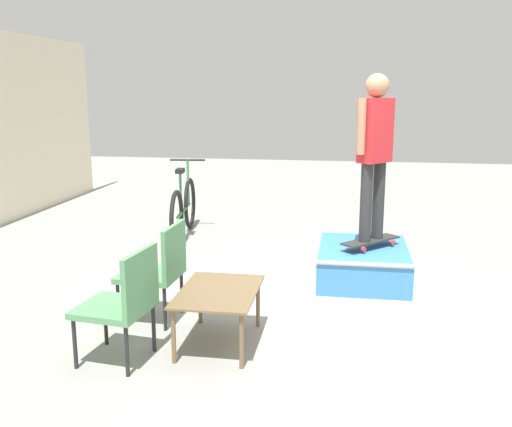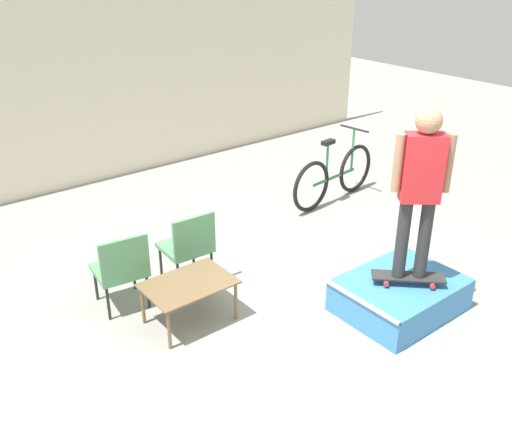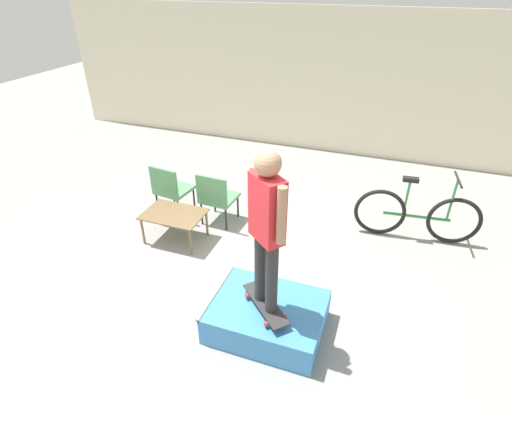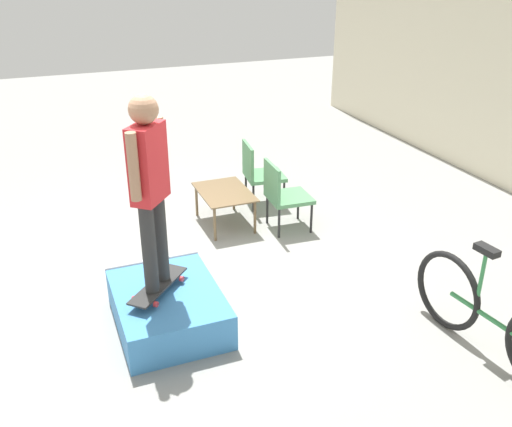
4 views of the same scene
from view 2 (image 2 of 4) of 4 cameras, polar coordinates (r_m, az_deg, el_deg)
ground_plane at (r=6.17m, az=4.46°, el=-10.54°), size 24.00×24.00×0.00m
house_wall_back at (r=9.59m, az=-16.47°, el=11.60°), size 12.00×0.06×3.00m
skate_ramp_box at (r=6.40m, az=14.16°, el=-7.89°), size 1.29×0.97×0.39m
skateboard_on_ramp at (r=6.23m, az=14.97°, el=-6.12°), size 0.69×0.67×0.07m
person_skater at (r=5.76m, az=16.16°, el=3.11°), size 0.46×0.40×1.80m
coffee_table at (r=5.94m, az=-6.75°, el=-7.32°), size 0.90×0.63×0.47m
patio_chair_left at (r=6.23m, az=-13.30°, el=-5.23°), size 0.58×0.58×0.91m
patio_chair_right at (r=6.56m, az=-6.76°, el=-3.04°), size 0.55×0.55×0.91m
bicycle at (r=8.80m, az=7.84°, el=3.75°), size 1.84×0.52×1.08m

